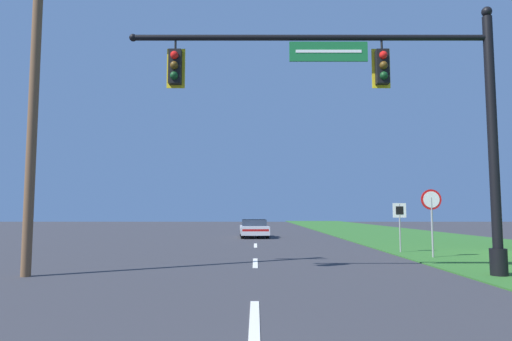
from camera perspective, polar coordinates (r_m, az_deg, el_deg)
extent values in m
cube|color=#2D6626|center=(33.18, 18.64, -7.85)|extent=(10.00, 110.00, 0.04)
cube|color=silver|center=(7.63, -0.13, -18.03)|extent=(0.16, 2.80, 0.01)
cube|color=silver|center=(15.53, -0.04, -11.47)|extent=(0.16, 2.80, 0.01)
cube|color=silver|center=(23.50, -0.01, -9.35)|extent=(0.16, 2.80, 0.01)
cube|color=silver|center=(31.48, 0.01, -8.30)|extent=(0.16, 2.80, 0.01)
cube|color=silver|center=(39.47, 0.02, -7.68)|extent=(0.16, 2.80, 0.01)
cylinder|color=black|center=(13.76, 28.12, -10.06)|extent=(0.44, 0.44, 0.70)
cylinder|color=black|center=(13.83, 27.55, 3.10)|extent=(0.26, 0.26, 7.03)
sphere|color=black|center=(14.77, 26.93, 17.29)|extent=(0.28, 0.28, 0.28)
cylinder|color=black|center=(13.12, 6.87, 16.16)|extent=(9.76, 0.16, 0.16)
sphere|color=black|center=(13.47, -15.07, 15.73)|extent=(0.21, 0.21, 0.21)
cube|color=#196B33|center=(13.05, 9.09, 14.46)|extent=(2.14, 0.06, 0.55)
cube|color=white|center=(13.01, 9.12, 14.51)|extent=(1.80, 0.01, 0.08)
cylinder|color=black|center=(13.16, -9.98, 15.32)|extent=(0.06, 0.06, 0.35)
cube|color=yellow|center=(13.07, -9.92, 12.45)|extent=(0.50, 0.03, 1.11)
cube|color=black|center=(12.95, -10.03, 12.63)|extent=(0.34, 0.24, 0.95)
sphere|color=red|center=(12.91, -10.12, 14.02)|extent=(0.22, 0.22, 0.22)
sphere|color=#51380F|center=(12.81, -10.14, 12.82)|extent=(0.22, 0.22, 0.22)
sphere|color=#0F3D19|center=(12.73, -10.16, 11.60)|extent=(0.22, 0.22, 0.22)
cylinder|color=black|center=(13.42, 15.48, 15.02)|extent=(0.06, 0.06, 0.35)
cube|color=yellow|center=(13.34, 15.39, 12.20)|extent=(0.50, 0.03, 1.11)
cube|color=black|center=(13.21, 15.55, 12.37)|extent=(0.34, 0.24, 0.95)
sphere|color=red|center=(13.17, 15.68, 13.73)|extent=(0.22, 0.22, 0.22)
sphere|color=#51380F|center=(13.09, 15.72, 12.55)|extent=(0.22, 0.22, 0.22)
sphere|color=#0F3D19|center=(13.00, 15.75, 11.35)|extent=(0.22, 0.22, 0.22)
cylinder|color=black|center=(32.44, 1.09, -7.66)|extent=(0.22, 0.64, 0.64)
cylinder|color=black|center=(32.36, -1.76, -7.66)|extent=(0.22, 0.64, 0.64)
cylinder|color=black|center=(29.57, 1.50, -7.89)|extent=(0.22, 0.64, 0.64)
cylinder|color=black|center=(29.49, -1.63, -7.90)|extent=(0.22, 0.64, 0.64)
cube|color=silver|center=(30.95, -0.21, -7.44)|extent=(2.05, 4.37, 0.55)
cube|color=#283342|center=(31.04, -0.22, -6.54)|extent=(1.70, 1.88, 0.42)
cube|color=silver|center=(31.04, -0.22, -6.21)|extent=(1.66, 1.84, 0.06)
cube|color=#B71414|center=(28.84, 0.00, -7.49)|extent=(1.68, 0.15, 0.14)
cylinder|color=gray|center=(18.22, 21.21, -6.62)|extent=(0.07, 0.07, 2.20)
cylinder|color=red|center=(18.22, 21.10, -3.40)|extent=(0.76, 0.04, 0.76)
cylinder|color=white|center=(18.20, 21.13, -3.40)|extent=(0.61, 0.01, 0.61)
cylinder|color=gray|center=(20.11, 17.60, -6.85)|extent=(0.06, 0.06, 2.00)
cube|color=white|center=(20.10, 17.54, -4.77)|extent=(0.55, 0.04, 0.60)
cube|color=black|center=(20.08, 17.56, -4.77)|extent=(0.31, 0.01, 0.34)
cylinder|color=brown|center=(14.07, -25.95, 9.24)|extent=(0.26, 0.26, 10.16)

